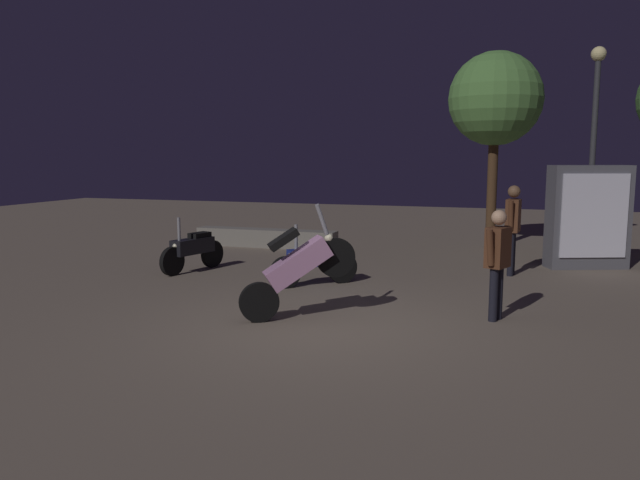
{
  "coord_description": "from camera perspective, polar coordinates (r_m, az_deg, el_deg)",
  "views": [
    {
      "loc": [
        2.48,
        -7.62,
        2.3
      ],
      "look_at": [
        -0.43,
        1.27,
        1.0
      ],
      "focal_mm": 34.38,
      "sensor_mm": 36.0,
      "label": 1
    }
  ],
  "objects": [
    {
      "name": "motorcycle_blue_parked_left",
      "position": [
        10.84,
        -0.49,
        -1.98
      ],
      "size": [
        1.29,
        1.19,
        1.11
      ],
      "rotation": [
        0.0,
        0.0,
        3.88
      ],
      "color": "black",
      "rests_on": "ground_plane"
    },
    {
      "name": "person_rider_beside",
      "position": [
        12.25,
        17.51,
        1.63
      ],
      "size": [
        0.29,
        0.67,
        1.73
      ],
      "rotation": [
        0.0,
        0.0,
        6.13
      ],
      "color": "black",
      "rests_on": "ground_plane"
    },
    {
      "name": "planter_wall_low",
      "position": [
        15.51,
        -5.04,
        0.18
      ],
      "size": [
        3.66,
        0.5,
        0.45
      ],
      "color": "gray",
      "rests_on": "ground_plane"
    },
    {
      "name": "person_bystander_far",
      "position": [
        8.83,
        16.19,
        -1.41
      ],
      "size": [
        0.36,
        0.64,
        1.55
      ],
      "rotation": [
        0.0,
        0.0,
        5.89
      ],
      "color": "black",
      "rests_on": "ground_plane"
    },
    {
      "name": "motorcycle_pink_foreground",
      "position": [
        8.56,
        -2.12,
        -2.57
      ],
      "size": [
        1.45,
        0.98,
        1.63
      ],
      "rotation": [
        0.0,
        0.0,
        0.57
      ],
      "color": "black",
      "rests_on": "ground_plane"
    },
    {
      "name": "ground_plane",
      "position": [
        8.34,
        0.1,
        -8.1
      ],
      "size": [
        40.0,
        40.0,
        0.0
      ],
      "primitive_type": "plane",
      "color": "#756656"
    },
    {
      "name": "kiosk_billboard",
      "position": [
        13.61,
        23.7,
        1.98
      ],
      "size": [
        1.67,
        1.03,
        2.1
      ],
      "rotation": [
        0.0,
        0.0,
        3.5
      ],
      "color": "#595960",
      "rests_on": "ground_plane"
    },
    {
      "name": "streetlamp_near",
      "position": [
        16.64,
        24.19,
        10.04
      ],
      "size": [
        0.36,
        0.36,
        4.9
      ],
      "color": "#38383D",
      "rests_on": "ground_plane"
    },
    {
      "name": "tree_left_bg",
      "position": [
        15.73,
        16.0,
        12.41
      ],
      "size": [
        2.25,
        2.25,
        4.78
      ],
      "color": "#4C331E",
      "rests_on": "ground_plane"
    },
    {
      "name": "motorcycle_black_parked_right",
      "position": [
        12.43,
        -11.74,
        -0.87
      ],
      "size": [
        0.54,
        1.63,
        1.11
      ],
      "rotation": [
        0.0,
        0.0,
        4.44
      ],
      "color": "black",
      "rests_on": "ground_plane"
    }
  ]
}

